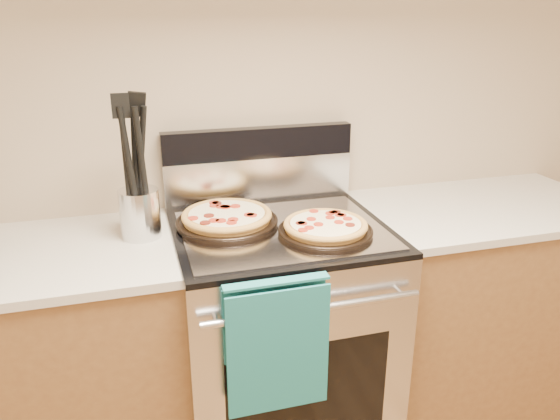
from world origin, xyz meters
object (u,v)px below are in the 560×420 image
object	(u,v)px
range_body	(280,339)
utensil_crock	(140,213)
pepperoni_pizza_front	(325,228)
pepperoni_pizza_back	(227,218)

from	to	relation	value
range_body	utensil_crock	xyz separation A→B (m)	(-0.48, 0.08, 0.55)
range_body	utensil_crock	size ratio (longest dim) A/B	5.26
range_body	pepperoni_pizza_front	bearing A→B (deg)	-39.15
pepperoni_pizza_back	pepperoni_pizza_front	xyz separation A→B (m)	(0.31, -0.18, -0.00)
pepperoni_pizza_front	utensil_crock	world-z (taller)	utensil_crock
pepperoni_pizza_front	range_body	bearing A→B (deg)	140.85
pepperoni_pizza_back	pepperoni_pizza_front	world-z (taller)	pepperoni_pizza_back
range_body	pepperoni_pizza_back	bearing A→B (deg)	158.75
range_body	utensil_crock	distance (m)	0.73
range_body	pepperoni_pizza_back	world-z (taller)	pepperoni_pizza_back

